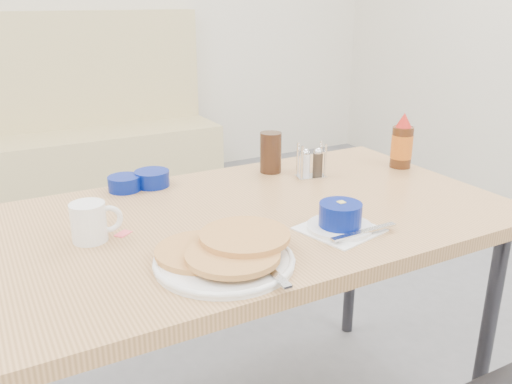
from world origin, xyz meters
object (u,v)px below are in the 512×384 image
booth_bench (76,146)px  dining_table (252,234)px  butter_bowl (152,179)px  creamer_bowl (124,184)px  pancake_plate (225,254)px  coffee_mug (90,221)px  condiment_caddy (311,165)px  amber_tumbler (271,152)px  syrup_bottle (402,144)px  grits_setting (340,219)px

booth_bench → dining_table: bearing=-90.0°
butter_bowl → creamer_bowl: bearing=180.0°
pancake_plate → creamer_bowl: pancake_plate is taller
coffee_mug → condiment_caddy: condiment_caddy is taller
condiment_caddy → coffee_mug: bearing=-155.6°
condiment_caddy → amber_tumbler: bearing=141.3°
syrup_bottle → booth_bench: bearing=104.9°
pancake_plate → amber_tumbler: bearing=51.4°
condiment_caddy → dining_table: bearing=-137.4°
pancake_plate → creamer_bowl: 0.57m
condiment_caddy → creamer_bowl: bearing=176.8°
grits_setting → coffee_mug: bearing=156.9°
butter_bowl → condiment_caddy: size_ratio=0.94×
booth_bench → amber_tumbler: size_ratio=14.32×
coffee_mug → syrup_bottle: (1.06, 0.09, 0.03)m
pancake_plate → amber_tumbler: amber_tumbler is taller
dining_table → syrup_bottle: (0.64, 0.12, 0.14)m
booth_bench → amber_tumbler: booth_bench is taller
dining_table → amber_tumbler: (0.23, 0.29, 0.13)m
coffee_mug → condiment_caddy: bearing=11.6°
coffee_mug → amber_tumbler: size_ratio=0.92×
butter_bowl → condiment_caddy: bearing=-18.7°
coffee_mug → grits_setting: bearing=-23.1°
dining_table → amber_tumbler: size_ratio=10.55×
booth_bench → dining_table: (0.00, -2.53, 0.35)m
grits_setting → butter_bowl: bearing=118.8°
dining_table → pancake_plate: 0.31m
pancake_plate → amber_tumbler: size_ratio=2.49×
amber_tumbler → syrup_bottle: 0.45m
creamer_bowl → syrup_bottle: syrup_bottle is taller
booth_bench → pancake_plate: bearing=-93.9°
coffee_mug → syrup_bottle: size_ratio=0.65×
booth_bench → dining_table: 2.56m
grits_setting → butter_bowl: (-0.30, 0.55, -0.01)m
coffee_mug → pancake_plate: bearing=-48.8°
amber_tumbler → condiment_caddy: amber_tumbler is taller
grits_setting → butter_bowl: size_ratio=2.14×
booth_bench → grits_setting: (0.14, -2.74, 0.44)m
grits_setting → butter_bowl: 0.62m
grits_setting → creamer_bowl: size_ratio=2.32×
dining_table → butter_bowl: bearing=115.7°
butter_bowl → coffee_mug: bearing=-129.1°
pancake_plate → condiment_caddy: condiment_caddy is taller
booth_bench → coffee_mug: booth_bench is taller
coffee_mug → grits_setting: coffee_mug is taller
dining_table → creamer_bowl: bearing=126.3°
coffee_mug → condiment_caddy: 0.74m
dining_table → booth_bench: bearing=90.0°
amber_tumbler → condiment_caddy: 0.14m
condiment_caddy → syrup_bottle: (0.33, -0.05, 0.04)m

